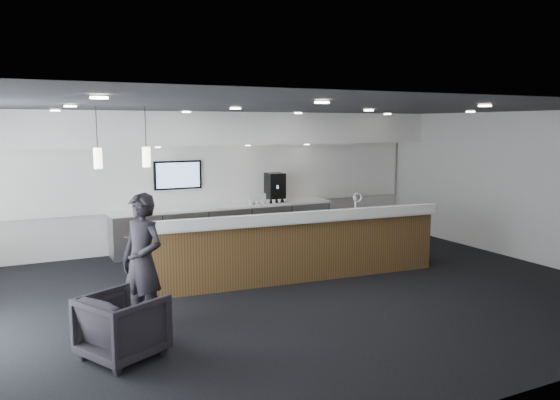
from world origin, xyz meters
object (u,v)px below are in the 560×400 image
service_counter (294,246)px  lounge_guest (143,262)px  armchair (123,326)px  coffee_machine (275,188)px

service_counter → lounge_guest: lounge_guest is taller
armchair → lounge_guest: lounge_guest is taller
service_counter → lounge_guest: bearing=-152.3°
coffee_machine → lounge_guest: 5.76m
lounge_guest → service_counter: bearing=80.8°
service_counter → armchair: service_counter is taller
coffee_machine → armchair: coffee_machine is taller
lounge_guest → armchair: bearing=-59.4°
service_counter → coffee_machine: bearing=75.2°
coffee_machine → armchair: 6.73m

